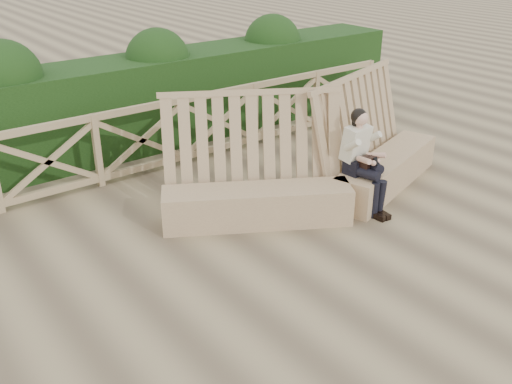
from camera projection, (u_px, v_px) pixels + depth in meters
ground at (291, 273)px, 6.34m from camera, size 60.00×60.00×0.00m
bench at (323, 174)px, 7.82m from camera, size 4.58×1.88×1.62m
woman at (362, 156)px, 7.50m from camera, size 0.39×0.80×1.37m
guardrail at (142, 140)px, 8.62m from camera, size 10.10×0.09×1.10m
hedge at (107, 109)px, 9.40m from camera, size 12.00×1.20×1.50m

